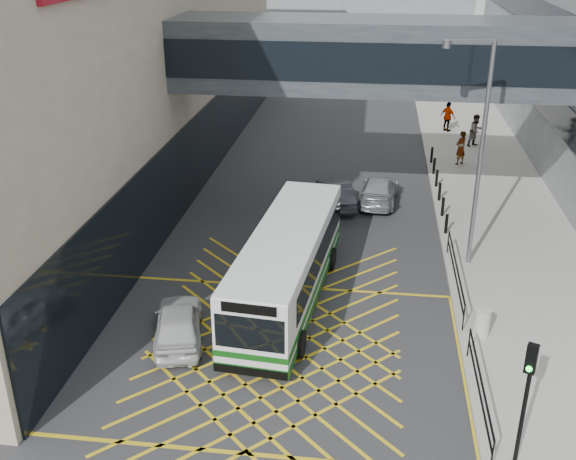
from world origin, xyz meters
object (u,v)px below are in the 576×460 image
at_px(pedestrian_c, 448,117).
at_px(pedestrian_a, 461,148).
at_px(traffic_light, 527,388).
at_px(pedestrian_b, 476,130).
at_px(car_silver, 379,190).
at_px(car_dark, 335,194).
at_px(car_white, 178,323).
at_px(bus, 288,263).
at_px(street_lamp, 477,143).
at_px(litter_bin, 482,322).

bearing_deg(pedestrian_c, pedestrian_a, 135.11).
bearing_deg(pedestrian_c, traffic_light, 132.31).
distance_m(traffic_light, pedestrian_b, 28.00).
relative_size(pedestrian_b, pedestrian_c, 1.01).
relative_size(car_silver, traffic_light, 1.16).
xyz_separation_m(car_dark, pedestrian_c, (6.51, 13.84, 0.49)).
relative_size(car_white, car_silver, 0.98).
xyz_separation_m(bus, car_silver, (3.21, 10.27, -0.86)).
bearing_deg(car_silver, car_dark, 26.27).
height_order(car_dark, car_silver, car_silver).
relative_size(car_silver, pedestrian_c, 2.17).
relative_size(bus, car_white, 2.48).
relative_size(bus, street_lamp, 1.17).
xyz_separation_m(street_lamp, pedestrian_a, (1.10, 12.72, -4.03)).
bearing_deg(car_white, bus, -150.80).
xyz_separation_m(traffic_light, pedestrian_a, (1.05, 24.08, -1.41)).
relative_size(car_dark, pedestrian_c, 2.10).
distance_m(car_dark, traffic_light, 18.16).
distance_m(traffic_light, pedestrian_c, 31.07).
xyz_separation_m(bus, pedestrian_c, (7.62, 23.31, -0.38)).
height_order(bus, traffic_light, traffic_light).
bearing_deg(bus, street_lamp, 33.86).
bearing_deg(street_lamp, traffic_light, -104.52).
distance_m(bus, litter_bin, 6.92).
distance_m(bus, car_white, 4.52).
bearing_deg(bus, traffic_light, -43.89).
bearing_deg(car_white, pedestrian_a, -133.64).
height_order(bus, pedestrian_c, bus).
distance_m(car_white, pedestrian_c, 28.51).
bearing_deg(litter_bin, bus, 165.71).
relative_size(street_lamp, pedestrian_a, 4.53).
bearing_deg(pedestrian_a, pedestrian_c, -130.46).
distance_m(car_dark, street_lamp, 9.22).
relative_size(bus, car_dark, 2.50).
xyz_separation_m(car_silver, pedestrian_a, (4.54, 6.10, 0.47)).
bearing_deg(pedestrian_c, car_white, 111.63).
relative_size(pedestrian_a, pedestrian_b, 0.99).
height_order(car_silver, litter_bin, car_silver).
xyz_separation_m(pedestrian_a, pedestrian_c, (-0.13, 6.94, 0.01)).
distance_m(car_white, pedestrian_b, 26.26).
distance_m(pedestrian_b, pedestrian_c, 3.46).
distance_m(traffic_light, litter_bin, 6.31).
relative_size(car_silver, litter_bin, 4.47).
height_order(car_dark, pedestrian_a, pedestrian_a).
height_order(street_lamp, pedestrian_a, street_lamp).
bearing_deg(pedestrian_c, street_lamp, 131.20).
distance_m(car_white, car_silver, 14.79).
distance_m(car_white, car_dark, 13.24).
bearing_deg(car_silver, bus, 78.00).
distance_m(pedestrian_a, pedestrian_b, 4.00).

